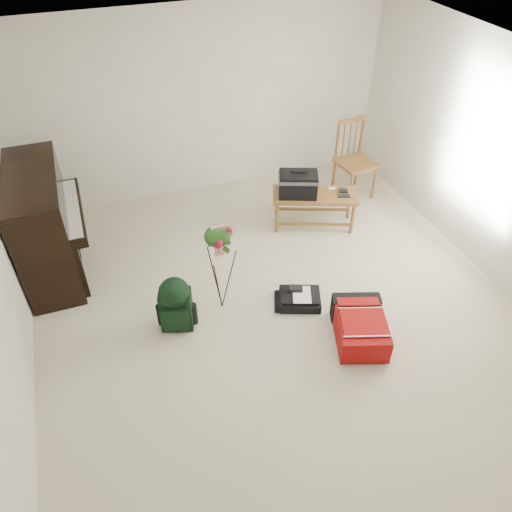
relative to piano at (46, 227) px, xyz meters
name	(u,v)px	position (x,y,z in m)	size (l,w,h in m)	color
floor	(280,313)	(2.19, -1.60, -0.60)	(5.00, 5.50, 0.01)	#BFB89A
ceiling	(290,83)	(2.19, -1.60, 1.90)	(5.00, 5.50, 0.01)	white
wall_back	(204,104)	(2.19, 1.15, 0.65)	(5.00, 0.04, 2.50)	beige
wall_right	(505,171)	(4.69, -1.60, 0.65)	(0.04, 5.50, 2.50)	beige
piano	(46,227)	(0.00, 0.00, 0.00)	(0.71, 1.50, 1.25)	black
bench	(305,190)	(3.05, -0.26, -0.02)	(1.14, 0.79, 0.82)	olive
dining_chair	(355,160)	(4.04, 0.27, -0.07)	(0.53, 0.53, 1.08)	olive
red_suitcase	(357,323)	(2.80, -2.14, -0.44)	(0.68, 0.84, 0.30)	#A31007
black_duffel	(300,298)	(2.45, -1.52, -0.53)	(0.54, 0.49, 0.19)	black
green_backpack	(176,302)	(1.12, -1.40, -0.25)	(0.36, 0.34, 0.63)	black
flower_stand	(220,268)	(1.63, -1.28, -0.05)	(0.38, 0.38, 1.13)	black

